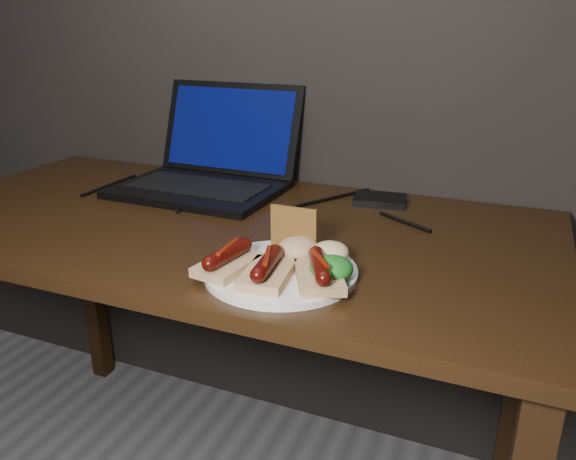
# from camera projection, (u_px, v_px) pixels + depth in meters

# --- Properties ---
(desk) EXTENTS (1.40, 0.70, 0.75)m
(desk) POSITION_uv_depth(u_px,v_px,m) (217.00, 258.00, 1.22)
(desk) COLOR black
(desk) RESTS_ON ground
(laptop) EXTENTS (0.40, 0.36, 0.25)m
(laptop) POSITION_uv_depth(u_px,v_px,m) (210.00, 167.00, 1.41)
(laptop) COLOR black
(laptop) RESTS_ON desk
(hard_drive) EXTENTS (0.13, 0.10, 0.02)m
(hard_drive) POSITION_uv_depth(u_px,v_px,m) (380.00, 200.00, 1.30)
(hard_drive) COLOR black
(hard_drive) RESTS_ON desk
(desk_cables) EXTENTS (0.82, 0.33, 0.01)m
(desk_cables) POSITION_uv_depth(u_px,v_px,m) (245.00, 198.00, 1.32)
(desk_cables) COLOR black
(desk_cables) RESTS_ON desk
(plate) EXTENTS (0.26, 0.26, 0.01)m
(plate) POSITION_uv_depth(u_px,v_px,m) (281.00, 272.00, 0.93)
(plate) COLOR white
(plate) RESTS_ON desk
(bread_sausage_left) EXTENTS (0.09, 0.12, 0.04)m
(bread_sausage_left) POSITION_uv_depth(u_px,v_px,m) (228.00, 260.00, 0.92)
(bread_sausage_left) COLOR tan
(bread_sausage_left) RESTS_ON plate
(bread_sausage_center) EXTENTS (0.08, 0.12, 0.04)m
(bread_sausage_center) POSITION_uv_depth(u_px,v_px,m) (267.00, 270.00, 0.89)
(bread_sausage_center) COLOR tan
(bread_sausage_center) RESTS_ON plate
(bread_sausage_right) EXTENTS (0.11, 0.13, 0.04)m
(bread_sausage_right) POSITION_uv_depth(u_px,v_px,m) (319.00, 272.00, 0.88)
(bread_sausage_right) COLOR tan
(bread_sausage_right) RESTS_ON plate
(crispbread) EXTENTS (0.08, 0.01, 0.08)m
(crispbread) POSITION_uv_depth(u_px,v_px,m) (294.00, 230.00, 0.98)
(crispbread) COLOR #9B642A
(crispbread) RESTS_ON plate
(salad_greens) EXTENTS (0.07, 0.07, 0.04)m
(salad_greens) POSITION_uv_depth(u_px,v_px,m) (331.00, 268.00, 0.89)
(salad_greens) COLOR #115516
(salad_greens) RESTS_ON plate
(salsa_mound) EXTENTS (0.07, 0.07, 0.04)m
(salsa_mound) POSITION_uv_depth(u_px,v_px,m) (299.00, 248.00, 0.96)
(salsa_mound) COLOR maroon
(salsa_mound) RESTS_ON plate
(coleslaw_mound) EXTENTS (0.06, 0.06, 0.04)m
(coleslaw_mound) POSITION_uv_depth(u_px,v_px,m) (330.00, 252.00, 0.95)
(coleslaw_mound) COLOR silver
(coleslaw_mound) RESTS_ON plate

